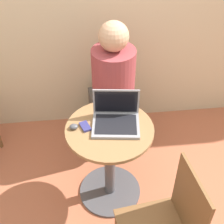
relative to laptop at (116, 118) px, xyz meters
The scene contains 6 objects.
ground_plane 0.76m from the laptop, 135.25° to the right, with size 12.00×12.00×0.00m, color #B26042.
round_table 0.33m from the laptop, 135.25° to the right, with size 0.61×0.61×0.72m.
laptop is the anchor object (origin of this frame).
cell_phone 0.22m from the laptop, behind, with size 0.08×0.11×0.02m.
computer_mouse 0.29m from the laptop, behind, with size 0.06×0.05×0.03m.
person_seated 0.58m from the laptop, 86.57° to the left, with size 0.38×0.55×1.24m.
Camera 1 is at (-0.16, -1.53, 2.17)m, focal length 50.00 mm.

